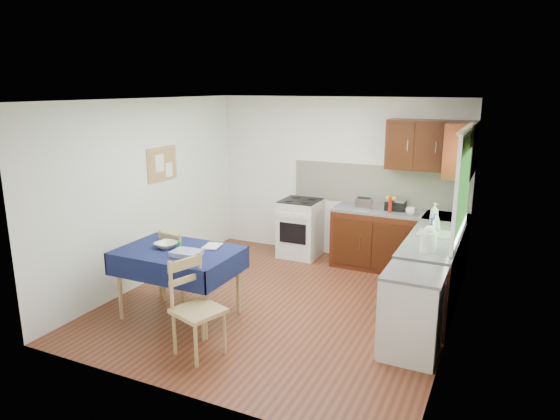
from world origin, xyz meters
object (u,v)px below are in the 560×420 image
at_px(dining_table, 178,258).
at_px(sandwich_press, 396,205).
at_px(dish_rack, 436,233).
at_px(toaster, 364,204).
at_px(kettle, 428,240).
at_px(chair_near, 195,304).
at_px(chair_far, 179,264).

relative_size(dining_table, sandwich_press, 4.93).
relative_size(sandwich_press, dish_rack, 0.64).
distance_m(toaster, kettle, 1.97).
distance_m(dining_table, toaster, 2.93).
relative_size(dish_rack, kettle, 1.48).
bearing_deg(chair_near, kettle, -33.69).
bearing_deg(sandwich_press, kettle, -73.42).
bearing_deg(chair_far, kettle, -158.62).
height_order(chair_near, sandwich_press, sandwich_press).
height_order(chair_far, chair_near, chair_near).
bearing_deg(dining_table, chair_near, -58.99).
xyz_separation_m(chair_near, kettle, (1.99, 1.55, 0.50)).
bearing_deg(dish_rack, kettle, -92.27).
distance_m(dining_table, sandwich_press, 3.29).
xyz_separation_m(dining_table, sandwich_press, (1.90, 2.67, 0.26)).
height_order(chair_far, kettle, kettle).
relative_size(chair_far, dish_rack, 2.17).
bearing_deg(sandwich_press, chair_near, -117.40).
relative_size(dining_table, chair_near, 1.37).
bearing_deg(chair_far, dining_table, 136.82).
distance_m(chair_near, kettle, 2.57).
xyz_separation_m(dining_table, dish_rack, (2.63, 1.62, 0.20)).
distance_m(chair_far, sandwich_press, 3.20).
bearing_deg(dish_rack, toaster, 139.04).
height_order(dining_table, kettle, kettle).
xyz_separation_m(chair_far, toaster, (1.74, 2.15, 0.49)).
bearing_deg(chair_near, chair_far, 61.69).
bearing_deg(dining_table, sandwich_press, 39.06).
bearing_deg(chair_far, dish_rack, -146.22).
xyz_separation_m(chair_far, sandwich_press, (2.17, 2.31, 0.48)).
height_order(sandwich_press, dish_rack, dish_rack).
relative_size(dining_table, chair_far, 1.45).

